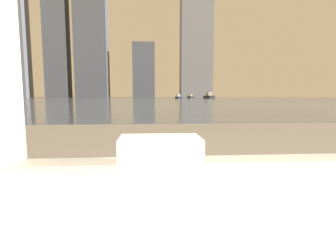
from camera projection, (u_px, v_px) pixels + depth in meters
name	position (u px, v px, depth m)	size (l,w,h in m)	color
towel_stack	(160.00, 155.00, 0.88)	(0.27, 0.16, 0.12)	white
harbor_water	(149.00, 99.00, 61.48)	(180.00, 110.00, 0.01)	slate
harbor_boat_0	(178.00, 97.00, 68.41)	(1.53, 3.12, 1.12)	navy
harbor_boat_2	(209.00, 96.00, 71.06)	(2.29, 4.71, 1.69)	#2D2D33
harbor_boat_4	(191.00, 97.00, 79.43)	(1.72, 3.34, 1.19)	#2D2D33
skyline_tower_0	(16.00, 9.00, 108.65)	(7.43, 7.45, 73.53)	slate
skyline_tower_1	(57.00, 45.00, 111.49)	(9.56, 6.81, 44.79)	#4C515B
skyline_tower_2	(91.00, 15.00, 111.15)	(13.52, 8.67, 69.39)	#4C515B
skyline_tower_3	(144.00, 71.00, 115.47)	(9.39, 10.68, 23.22)	#4C515B
skyline_tower_4	(197.00, 15.00, 114.38)	(13.93, 7.30, 71.98)	slate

